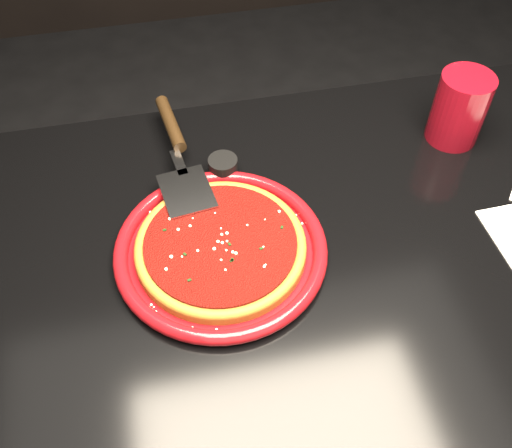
{
  "coord_description": "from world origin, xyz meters",
  "views": [
    {
      "loc": [
        -0.21,
        -0.46,
        1.44
      ],
      "look_at": [
        -0.1,
        0.08,
        0.77
      ],
      "focal_mm": 40.0,
      "sensor_mm": 36.0,
      "label": 1
    }
  ],
  "objects": [
    {
      "name": "table",
      "position": [
        0.0,
        0.0,
        0.38
      ],
      "size": [
        1.2,
        0.8,
        0.75
      ],
      "primitive_type": "cube",
      "color": "black",
      "rests_on": "floor"
    },
    {
      "name": "ramekin",
      "position": [
        -0.13,
        0.21,
        0.77
      ],
      "size": [
        0.05,
        0.05,
        0.04
      ],
      "primitive_type": "cylinder",
      "rotation": [
        0.0,
        0.0,
        -0.06
      ],
      "color": "black",
      "rests_on": "table"
    },
    {
      "name": "basil_flecks",
      "position": [
        -0.16,
        0.05,
        0.78
      ],
      "size": [
        0.2,
        0.2,
        0.0
      ],
      "primitive_type": null,
      "color": "black",
      "rests_on": "plate"
    },
    {
      "name": "cup",
      "position": [
        0.29,
        0.22,
        0.81
      ],
      "size": [
        0.11,
        0.11,
        0.13
      ],
      "primitive_type": "cylinder",
      "rotation": [
        0.0,
        0.0,
        0.19
      ],
      "color": "maroon",
      "rests_on": "table"
    },
    {
      "name": "pizza_server",
      "position": [
        -0.19,
        0.24,
        0.79
      ],
      "size": [
        0.13,
        0.33,
        0.02
      ],
      "primitive_type": null,
      "rotation": [
        0.0,
        0.0,
        0.13
      ],
      "color": "silver",
      "rests_on": "plate"
    },
    {
      "name": "plate",
      "position": [
        -0.16,
        0.05,
        0.76
      ],
      "size": [
        0.35,
        0.35,
        0.02
      ],
      "primitive_type": "cylinder",
      "rotation": [
        0.0,
        0.0,
        -0.12
      ],
      "color": "maroon",
      "rests_on": "table"
    },
    {
      "name": "pizza_crust_rim",
      "position": [
        -0.16,
        0.05,
        0.77
      ],
      "size": [
        0.28,
        0.28,
        0.02
      ],
      "primitive_type": "torus",
      "rotation": [
        0.0,
        0.0,
        -0.12
      ],
      "color": "brown",
      "rests_on": "plate"
    },
    {
      "name": "pizza_sauce",
      "position": [
        -0.16,
        0.05,
        0.78
      ],
      "size": [
        0.25,
        0.25,
        0.01
      ],
      "primitive_type": "cylinder",
      "rotation": [
        0.0,
        0.0,
        -0.12
      ],
      "color": "maroon",
      "rests_on": "plate"
    },
    {
      "name": "pizza_crust",
      "position": [
        -0.16,
        0.05,
        0.77
      ],
      "size": [
        0.28,
        0.28,
        0.01
      ],
      "primitive_type": "cylinder",
      "rotation": [
        0.0,
        0.0,
        -0.12
      ],
      "color": "brown",
      "rests_on": "plate"
    },
    {
      "name": "floor",
      "position": [
        0.0,
        0.0,
        -0.01
      ],
      "size": [
        4.0,
        4.0,
        0.01
      ],
      "primitive_type": "cube",
      "color": "black",
      "rests_on": "ground"
    },
    {
      "name": "parmesan_dusting",
      "position": [
        -0.16,
        0.05,
        0.78
      ],
      "size": [
        0.22,
        0.22,
        0.01
      ],
      "primitive_type": null,
      "color": "#F9ECC3",
      "rests_on": "plate"
    }
  ]
}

